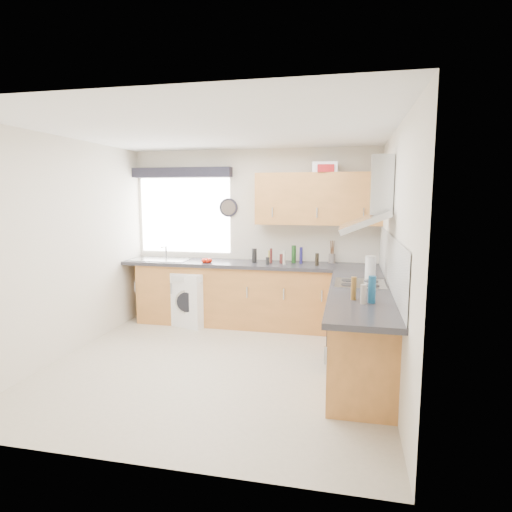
% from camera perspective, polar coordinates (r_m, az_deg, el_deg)
% --- Properties ---
extents(ground_plane, '(3.60, 3.60, 0.00)m').
position_cam_1_polar(ground_plane, '(4.86, -5.17, -14.28)').
color(ground_plane, beige).
extents(ceiling, '(3.60, 3.60, 0.02)m').
position_cam_1_polar(ceiling, '(4.54, -5.59, 16.33)').
color(ceiling, white).
rests_on(ceiling, wall_back).
extents(wall_back, '(3.60, 0.02, 2.50)m').
position_cam_1_polar(wall_back, '(6.26, -0.39, 2.62)').
color(wall_back, silver).
rests_on(wall_back, ground_plane).
extents(wall_front, '(3.60, 0.02, 2.50)m').
position_cam_1_polar(wall_front, '(2.89, -16.21, -4.09)').
color(wall_front, silver).
rests_on(wall_front, ground_plane).
extents(wall_left, '(0.02, 3.60, 2.50)m').
position_cam_1_polar(wall_left, '(5.36, -24.05, 1.00)').
color(wall_left, silver).
rests_on(wall_left, ground_plane).
extents(wall_right, '(0.02, 3.60, 2.50)m').
position_cam_1_polar(wall_right, '(4.35, 17.88, -0.18)').
color(wall_right, silver).
rests_on(wall_right, ground_plane).
extents(window, '(1.40, 0.02, 1.10)m').
position_cam_1_polar(window, '(6.54, -9.47, 5.37)').
color(window, white).
rests_on(window, wall_back).
extents(window_blind, '(1.50, 0.18, 0.14)m').
position_cam_1_polar(window_blind, '(6.46, -9.90, 10.92)').
color(window_blind, black).
rests_on(window_blind, wall_back).
extents(splashback, '(0.01, 3.00, 0.54)m').
position_cam_1_polar(splashback, '(4.65, 17.37, -0.51)').
color(splashback, white).
rests_on(splashback, wall_right).
extents(base_cab_back, '(3.00, 0.58, 0.86)m').
position_cam_1_polar(base_cab_back, '(6.14, -1.89, -5.26)').
color(base_cab_back, '#AE6F34').
rests_on(base_cab_back, ground_plane).
extents(base_cab_corner, '(0.60, 0.60, 0.86)m').
position_cam_1_polar(base_cab_corner, '(5.96, 13.27, -5.89)').
color(base_cab_corner, '#AE6F34').
rests_on(base_cab_corner, ground_plane).
extents(base_cab_right, '(0.58, 2.10, 0.86)m').
position_cam_1_polar(base_cab_right, '(4.66, 13.66, -9.85)').
color(base_cab_right, '#AE6F34').
rests_on(base_cab_right, ground_plane).
extents(worktop_back, '(3.60, 0.62, 0.05)m').
position_cam_1_polar(worktop_back, '(6.02, -1.01, -1.11)').
color(worktop_back, '#27272C').
rests_on(worktop_back, base_cab_back).
extents(worktop_right, '(0.62, 2.42, 0.05)m').
position_cam_1_polar(worktop_right, '(4.39, 13.77, -4.78)').
color(worktop_right, '#27272C').
rests_on(worktop_right, base_cab_right).
extents(sink, '(0.84, 0.46, 0.10)m').
position_cam_1_polar(sink, '(6.44, -12.61, -0.11)').
color(sink, '#AEB1B6').
rests_on(sink, worktop_back).
extents(oven, '(0.56, 0.58, 0.85)m').
position_cam_1_polar(oven, '(4.80, 13.49, -9.36)').
color(oven, black).
rests_on(oven, ground_plane).
extents(hob_plate, '(0.52, 0.52, 0.01)m').
position_cam_1_polar(hob_plate, '(4.68, 13.69, -3.60)').
color(hob_plate, '#AEB1B6').
rests_on(hob_plate, worktop_right).
extents(extractor_hood, '(0.52, 0.78, 0.66)m').
position_cam_1_polar(extractor_hood, '(4.59, 15.30, 6.86)').
color(extractor_hood, '#AEB1B6').
rests_on(extractor_hood, wall_right).
extents(upper_cabinets, '(1.70, 0.35, 0.70)m').
position_cam_1_polar(upper_cabinets, '(5.92, 8.31, 7.55)').
color(upper_cabinets, '#AE6F34').
rests_on(upper_cabinets, wall_back).
extents(washing_machine, '(0.65, 0.64, 0.77)m').
position_cam_1_polar(washing_machine, '(6.25, -8.38, -5.54)').
color(washing_machine, white).
rests_on(washing_machine, ground_plane).
extents(wall_clock, '(0.27, 0.04, 0.27)m').
position_cam_1_polar(wall_clock, '(6.29, -3.73, 6.46)').
color(wall_clock, black).
rests_on(wall_clock, wall_back).
extents(casserole, '(0.33, 0.24, 0.14)m').
position_cam_1_polar(casserole, '(5.90, 9.21, 11.60)').
color(casserole, white).
rests_on(casserole, upper_cabinets).
extents(storage_box, '(0.24, 0.21, 0.10)m').
position_cam_1_polar(storage_box, '(5.82, 9.22, 11.45)').
color(storage_box, '#A51719').
rests_on(storage_box, upper_cabinets).
extents(utensil_pot, '(0.11, 0.11, 0.13)m').
position_cam_1_polar(utensil_pot, '(6.05, 10.09, -0.33)').
color(utensil_pot, gray).
rests_on(utensil_pot, worktop_back).
extents(kitchen_roll, '(0.13, 0.13, 0.26)m').
position_cam_1_polar(kitchen_roll, '(5.01, 15.01, -1.47)').
color(kitchen_roll, white).
rests_on(kitchen_roll, worktop_right).
extents(tomato_cluster, '(0.14, 0.14, 0.06)m').
position_cam_1_polar(tomato_cluster, '(6.04, -6.58, -0.59)').
color(tomato_cluster, red).
rests_on(tomato_cluster, worktop_back).
extents(jar_0, '(0.06, 0.06, 0.24)m').
position_cam_1_polar(jar_0, '(5.99, 5.05, 0.24)').
color(jar_0, '#1D491A').
rests_on(jar_0, worktop_back).
extents(jar_1, '(0.04, 0.04, 0.18)m').
position_cam_1_polar(jar_1, '(5.85, 3.79, -0.24)').
color(jar_1, '#B7AF9C').
rests_on(jar_1, worktop_back).
extents(jar_2, '(0.05, 0.05, 0.10)m').
position_cam_1_polar(jar_2, '(5.83, 1.55, -0.66)').
color(jar_2, black).
rests_on(jar_2, worktop_back).
extents(jar_3, '(0.04, 0.04, 0.17)m').
position_cam_1_polar(jar_3, '(6.05, 1.82, -0.03)').
color(jar_3, '#9F9037').
rests_on(jar_3, worktop_back).
extents(jar_4, '(0.04, 0.04, 0.21)m').
position_cam_1_polar(jar_4, '(5.95, 2.01, 0.02)').
color(jar_4, '#55201E').
rests_on(jar_4, worktop_back).
extents(jar_5, '(0.08, 0.08, 0.13)m').
position_cam_1_polar(jar_5, '(5.95, 3.51, -0.36)').
color(jar_5, '#4F1E1C').
rests_on(jar_5, worktop_back).
extents(jar_6, '(0.05, 0.05, 0.17)m').
position_cam_1_polar(jar_6, '(5.78, 8.13, -0.47)').
color(jar_6, black).
rests_on(jar_6, worktop_back).
extents(jar_7, '(0.07, 0.07, 0.20)m').
position_cam_1_polar(jar_7, '(5.99, -0.23, 0.05)').
color(jar_7, black).
rests_on(jar_7, worktop_back).
extents(jar_8, '(0.04, 0.04, 0.23)m').
position_cam_1_polar(jar_8, '(5.94, 6.03, 0.08)').
color(jar_8, navy).
rests_on(jar_8, worktop_back).
extents(bottle_0, '(0.05, 0.05, 0.17)m').
position_cam_1_polar(bottle_0, '(3.84, 14.13, -4.97)').
color(bottle_0, gray).
rests_on(bottle_0, worktop_right).
extents(bottle_1, '(0.05, 0.05, 0.21)m').
position_cam_1_polar(bottle_1, '(3.96, 12.89, -4.23)').
color(bottle_1, brown).
rests_on(bottle_1, worktop_right).
extents(bottle_2, '(0.07, 0.07, 0.24)m').
position_cam_1_polar(bottle_2, '(3.88, 15.20, -4.33)').
color(bottle_2, navy).
rests_on(bottle_2, worktop_right).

